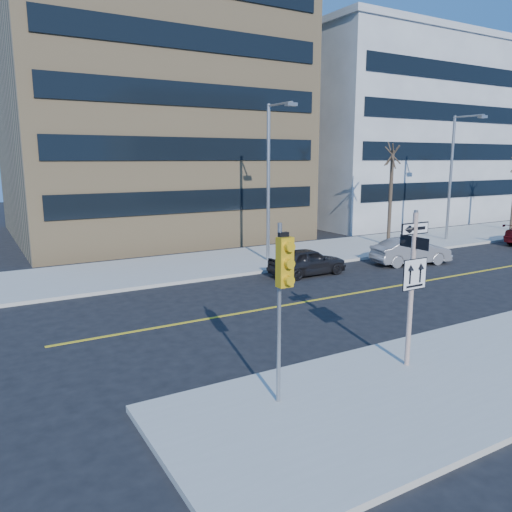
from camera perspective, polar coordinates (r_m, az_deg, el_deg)
ground at (r=15.67m, az=10.05°, el=-9.48°), size 120.00×120.00×0.00m
far_sidewalk at (r=36.40m, az=19.66°, el=1.93°), size 66.00×6.00×0.15m
road_centerline at (r=26.92m, az=24.29°, el=-1.60°), size 40.00×0.14×0.01m
sign_pole at (r=13.24m, az=17.42°, el=-2.63°), size 0.92×0.92×4.06m
traffic_signal at (r=10.44m, az=3.16°, el=-2.40°), size 0.32×0.45×4.00m
parked_car_a at (r=23.78m, az=5.89°, el=-0.62°), size 1.59×3.89×1.32m
parked_car_b at (r=27.31m, az=17.30°, el=0.51°), size 2.29×4.36×1.37m
streetlight_a at (r=25.77m, az=1.71°, el=9.51°), size 0.55×2.25×8.00m
streetlight_b at (r=35.22m, az=21.71°, el=9.17°), size 0.55×2.25×8.00m
street_tree_west at (r=31.84m, az=15.33°, el=10.82°), size 1.80×1.80×6.35m
building_brick at (r=38.11m, az=-12.82°, el=16.15°), size 18.00×18.00×18.00m
building_grey_mid at (r=48.65m, az=13.93°, el=13.17°), size 20.00×16.00×15.00m
building_grey_far at (r=66.64m, az=25.52°, el=12.22°), size 18.00×18.00×16.00m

